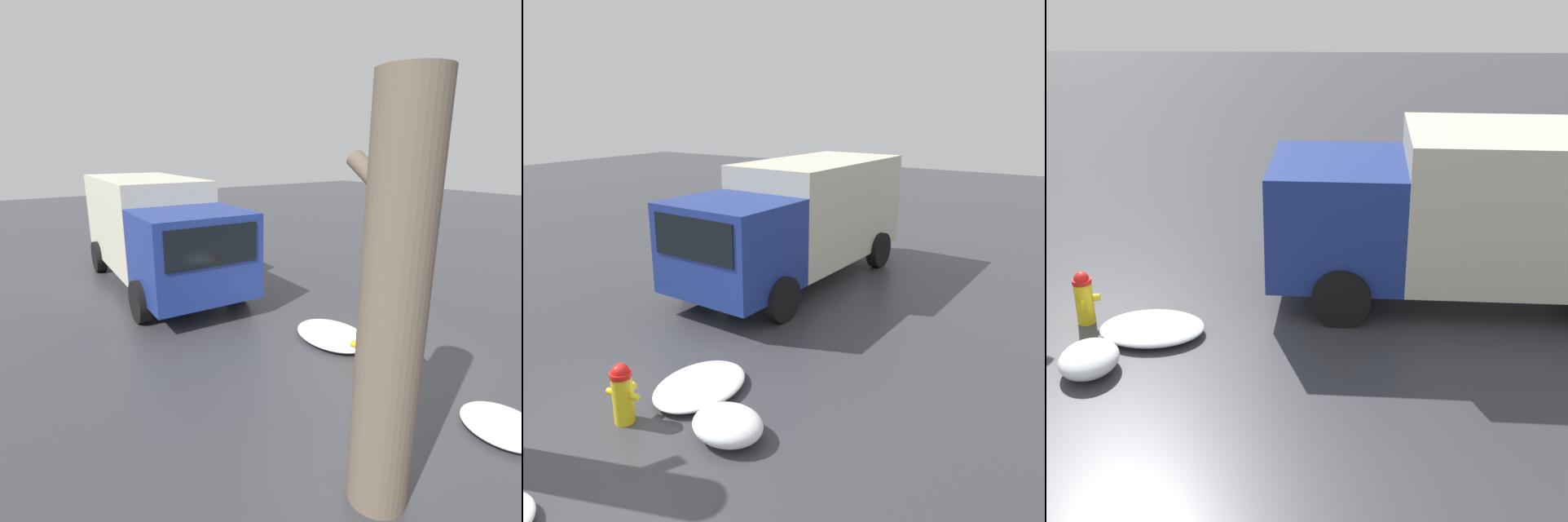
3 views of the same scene
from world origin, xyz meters
TOP-DOWN VIEW (x-y plane):
  - ground_plane at (0.00, 0.00)m, footprint 60.00×60.00m
  - fire_hydrant at (0.00, 0.00)m, footprint 0.38×0.48m
  - tree_trunk at (-1.79, 1.80)m, footprint 0.94×0.62m
  - delivery_truck at (6.23, 1.11)m, footprint 6.69×2.79m
  - pedestrian at (4.00, 1.35)m, footprint 0.36×0.36m
  - snow_pile_by_hydrant at (0.47, -1.37)m, footprint 0.79×0.95m
  - snow_pile_curbside at (-2.05, -0.32)m, footprint 1.04×0.92m
  - snow_pile_by_tree at (1.09, -0.35)m, footprint 1.55×1.13m

SIDE VIEW (x-z plane):
  - ground_plane at x=0.00m, z-range 0.00..0.00m
  - snow_pile_curbside at x=-2.05m, z-range 0.00..0.20m
  - snow_pile_by_tree at x=1.09m, z-range 0.00..0.21m
  - snow_pile_by_hydrant at x=0.47m, z-range 0.00..0.38m
  - fire_hydrant at x=0.00m, z-range 0.01..0.86m
  - pedestrian at x=4.00m, z-range 0.08..1.73m
  - delivery_truck at x=6.23m, z-range 0.13..2.89m
  - tree_trunk at x=-1.79m, z-range 0.02..4.14m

